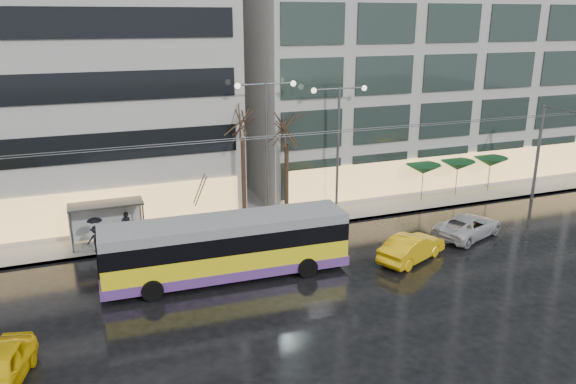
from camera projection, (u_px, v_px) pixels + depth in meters
ground at (302, 302)px, 26.62m from camera, size 140.00×140.00×0.00m
sidewalk at (253, 207)px, 39.75m from camera, size 80.00×10.00×0.15m
kerb at (277, 231)px, 35.34m from camera, size 80.00×0.10×0.15m
building_right at (428, 21)px, 46.28m from camera, size 32.00×14.00×25.00m
trolleybus at (227, 249)px, 28.74m from camera, size 12.66×5.12×5.83m
catenary at (266, 173)px, 32.76m from camera, size 42.24×5.12×7.00m
bus_shelter at (99, 214)px, 32.69m from camera, size 4.20×1.60×2.51m
street_lamp_near at (266, 133)px, 35.14m from camera, size 3.96×0.36×9.03m
street_lamp_far at (338, 132)px, 36.93m from camera, size 3.96×0.36×8.53m
tree_a at (242, 117)px, 34.48m from camera, size 3.20×3.20×8.40m
tree_b at (287, 124)px, 35.89m from camera, size 3.20×3.20×7.70m
parasol_a at (423, 169)px, 40.48m from camera, size 2.50×2.50×2.65m
parasol_b at (458, 165)px, 41.51m from camera, size 2.50×2.50×2.65m
parasol_c at (490, 162)px, 42.53m from camera, size 2.50×2.50×2.65m
taxi_b at (412, 248)px, 31.06m from camera, size 4.79×3.30×1.49m
sedan_silver at (468, 226)px, 34.43m from camera, size 5.49×3.91×1.39m
pedestrian_a at (125, 214)px, 33.70m from camera, size 1.10×1.12×2.19m
pedestrian_b at (132, 216)px, 34.83m from camera, size 1.20×1.16×1.95m
pedestrian_c at (96, 234)px, 31.63m from camera, size 1.02×0.83×2.11m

